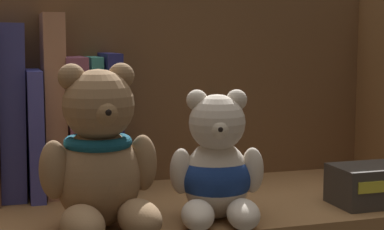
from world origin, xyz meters
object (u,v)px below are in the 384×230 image
at_px(book_4, 12,111).
at_px(book_6, 53,104).
at_px(book_8, 94,124).
at_px(small_product_box, 375,185).
at_px(book_7, 76,124).
at_px(book_5, 34,132).
at_px(teddy_bear_larger, 100,159).
at_px(book_9, 109,121).
at_px(teddy_bear_smaller, 217,169).

bearing_deg(book_4, book_6, 0.00).
distance_m(book_4, book_8, 0.11).
bearing_deg(small_product_box, book_6, 154.07).
xyz_separation_m(book_6, book_7, (0.03, 0.00, -0.03)).
bearing_deg(book_4, small_product_box, -23.11).
xyz_separation_m(book_7, book_8, (0.03, 0.00, -0.00)).
xyz_separation_m(book_4, small_product_box, (0.44, -0.19, -0.09)).
relative_size(book_5, teddy_bear_larger, 0.92).
xyz_separation_m(book_8, small_product_box, (0.33, -0.19, -0.07)).
bearing_deg(book_4, book_9, 0.00).
height_order(book_5, book_7, book_7).
distance_m(book_4, teddy_bear_smaller, 0.30).
distance_m(book_5, teddy_bear_smaller, 0.28).
xyz_separation_m(book_5, teddy_bear_larger, (0.06, -0.19, -0.01)).
bearing_deg(book_7, teddy_bear_smaller, -54.23).
bearing_deg(teddy_bear_larger, book_7, 91.19).
bearing_deg(book_8, book_9, 0.00).
distance_m(book_8, teddy_bear_larger, 0.19).
height_order(book_9, small_product_box, book_9).
bearing_deg(book_6, book_5, 180.00).
bearing_deg(teddy_bear_smaller, book_7, 125.77).
bearing_deg(teddy_bear_smaller, teddy_bear_larger, 177.68).
bearing_deg(teddy_bear_smaller, book_6, 131.34).
height_order(teddy_bear_larger, teddy_bear_smaller, teddy_bear_larger).
distance_m(book_6, book_7, 0.04).
bearing_deg(book_8, book_5, 180.00).
distance_m(book_6, book_8, 0.06).
height_order(book_6, teddy_bear_smaller, book_6).
xyz_separation_m(book_6, teddy_bear_smaller, (0.17, -0.19, -0.06)).
xyz_separation_m(book_6, book_8, (0.06, 0.00, -0.03)).
bearing_deg(book_7, book_9, 0.00).
bearing_deg(book_6, teddy_bear_smaller, -48.66).
bearing_deg(book_6, book_8, 0.00).
bearing_deg(small_product_box, book_7, 152.16).
xyz_separation_m(book_5, book_9, (0.10, 0.00, 0.01)).
bearing_deg(book_9, book_5, 180.00).
xyz_separation_m(book_6, small_product_box, (0.39, -0.19, -0.10)).
xyz_separation_m(book_9, small_product_box, (0.31, -0.19, -0.07)).
relative_size(book_9, teddy_bear_larger, 1.04).
height_order(book_7, teddy_bear_larger, book_7).
height_order(book_6, book_9, book_6).
bearing_deg(book_5, book_6, 0.00).
bearing_deg(book_4, teddy_bear_larger, -64.72).
xyz_separation_m(book_5, teddy_bear_smaller, (0.20, -0.19, -0.03)).
relative_size(book_6, small_product_box, 2.23).
distance_m(book_4, book_7, 0.09).
relative_size(book_9, small_product_box, 1.75).
distance_m(book_7, teddy_bear_larger, 0.19).
xyz_separation_m(book_4, book_6, (0.05, 0.00, 0.01)).
xyz_separation_m(book_7, teddy_bear_smaller, (0.14, -0.19, -0.03)).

